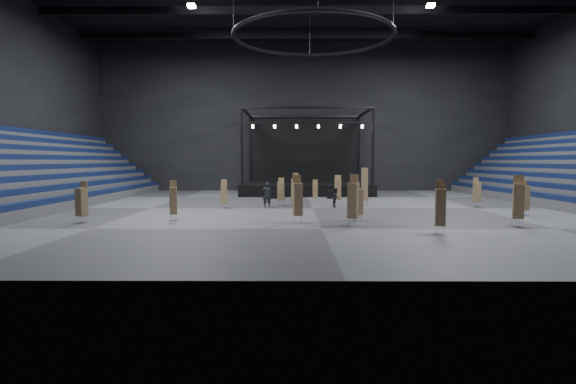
{
  "coord_description": "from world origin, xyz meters",
  "views": [
    {
      "loc": [
        -1.69,
        -34.47,
        3.67
      ],
      "look_at": [
        -1.88,
        -2.0,
        1.4
      ],
      "focal_mm": 28.0,
      "sensor_mm": 36.0,
      "label": 1
    }
  ],
  "objects_px": {
    "flight_case_mid": "(333,195)",
    "man_center": "(267,195)",
    "chair_stack_0": "(173,200)",
    "crew_member": "(336,198)",
    "chair_stack_14": "(365,187)",
    "chair_stack_6": "(315,190)",
    "flight_case_left": "(275,195)",
    "chair_stack_7": "(358,201)",
    "chair_stack_3": "(82,201)",
    "chair_stack_12": "(295,190)",
    "chair_stack_1": "(518,200)",
    "flight_case_right": "(358,194)",
    "chair_stack_4": "(525,197)",
    "chair_stack_13": "(338,189)",
    "chair_stack_11": "(297,198)",
    "chair_stack_10": "(477,192)",
    "stage": "(306,180)",
    "chair_stack_8": "(281,191)",
    "chair_stack_9": "(353,200)",
    "chair_stack_5": "(440,206)",
    "chair_stack_2": "(224,193)"
  },
  "relations": [
    {
      "from": "chair_stack_0",
      "to": "chair_stack_7",
      "type": "bearing_deg",
      "value": -12.08
    },
    {
      "from": "chair_stack_0",
      "to": "crew_member",
      "type": "bearing_deg",
      "value": 25.12
    },
    {
      "from": "man_center",
      "to": "chair_stack_0",
      "type": "bearing_deg",
      "value": 49.28
    },
    {
      "from": "flight_case_left",
      "to": "chair_stack_13",
      "type": "xyz_separation_m",
      "value": [
        5.45,
        -6.48,
        0.95
      ]
    },
    {
      "from": "chair_stack_5",
      "to": "chair_stack_8",
      "type": "relative_size",
      "value": 1.19
    },
    {
      "from": "chair_stack_12",
      "to": "man_center",
      "type": "distance_m",
      "value": 2.28
    },
    {
      "from": "flight_case_left",
      "to": "chair_stack_14",
      "type": "bearing_deg",
      "value": -44.33
    },
    {
      "from": "chair_stack_10",
      "to": "chair_stack_13",
      "type": "height_order",
      "value": "chair_stack_13"
    },
    {
      "from": "flight_case_left",
      "to": "chair_stack_7",
      "type": "bearing_deg",
      "value": -70.9
    },
    {
      "from": "chair_stack_0",
      "to": "chair_stack_5",
      "type": "height_order",
      "value": "chair_stack_5"
    },
    {
      "from": "flight_case_mid",
      "to": "crew_member",
      "type": "xyz_separation_m",
      "value": [
        -0.55,
        -8.13,
        0.37
      ]
    },
    {
      "from": "chair_stack_1",
      "to": "chair_stack_9",
      "type": "relative_size",
      "value": 0.98
    },
    {
      "from": "chair_stack_7",
      "to": "chair_stack_13",
      "type": "height_order",
      "value": "chair_stack_13"
    },
    {
      "from": "flight_case_right",
      "to": "chair_stack_10",
      "type": "distance_m",
      "value": 11.48
    },
    {
      "from": "flight_case_mid",
      "to": "chair_stack_3",
      "type": "relative_size",
      "value": 0.48
    },
    {
      "from": "flight_case_left",
      "to": "chair_stack_6",
      "type": "height_order",
      "value": "chair_stack_6"
    },
    {
      "from": "flight_case_left",
      "to": "chair_stack_8",
      "type": "xyz_separation_m",
      "value": [
        0.75,
        -6.84,
        0.84
      ]
    },
    {
      "from": "stage",
      "to": "flight_case_left",
      "type": "distance_m",
      "value": 8.02
    },
    {
      "from": "flight_case_mid",
      "to": "chair_stack_11",
      "type": "bearing_deg",
      "value": -102.37
    },
    {
      "from": "chair_stack_13",
      "to": "chair_stack_14",
      "type": "xyz_separation_m",
      "value": [
        2.06,
        -0.86,
        0.26
      ]
    },
    {
      "from": "flight_case_left",
      "to": "chair_stack_1",
      "type": "height_order",
      "value": "chair_stack_1"
    },
    {
      "from": "flight_case_mid",
      "to": "crew_member",
      "type": "height_order",
      "value": "crew_member"
    },
    {
      "from": "man_center",
      "to": "chair_stack_4",
      "type": "bearing_deg",
      "value": 158.55
    },
    {
      "from": "chair_stack_0",
      "to": "flight_case_left",
      "type": "bearing_deg",
      "value": 59.92
    },
    {
      "from": "chair_stack_0",
      "to": "chair_stack_12",
      "type": "bearing_deg",
      "value": 36.23
    },
    {
      "from": "chair_stack_13",
      "to": "crew_member",
      "type": "bearing_deg",
      "value": -95.5
    },
    {
      "from": "flight_case_mid",
      "to": "man_center",
      "type": "bearing_deg",
      "value": -125.85
    },
    {
      "from": "chair_stack_9",
      "to": "chair_stack_12",
      "type": "relative_size",
      "value": 1.08
    },
    {
      "from": "flight_case_right",
      "to": "flight_case_left",
      "type": "bearing_deg",
      "value": -179.25
    },
    {
      "from": "flight_case_left",
      "to": "chair_stack_2",
      "type": "height_order",
      "value": "chair_stack_2"
    },
    {
      "from": "chair_stack_12",
      "to": "man_center",
      "type": "bearing_deg",
      "value": -150.34
    },
    {
      "from": "flight_case_left",
      "to": "chair_stack_7",
      "type": "xyz_separation_m",
      "value": [
        5.63,
        -16.26,
        0.86
      ]
    },
    {
      "from": "stage",
      "to": "chair_stack_6",
      "type": "xyz_separation_m",
      "value": [
        0.49,
        -11.04,
        -0.39
      ]
    },
    {
      "from": "crew_member",
      "to": "chair_stack_3",
      "type": "bearing_deg",
      "value": 132.76
    },
    {
      "from": "crew_member",
      "to": "chair_stack_5",
      "type": "bearing_deg",
      "value": -149.66
    },
    {
      "from": "chair_stack_11",
      "to": "crew_member",
      "type": "distance_m",
      "value": 9.41
    },
    {
      "from": "chair_stack_13",
      "to": "chair_stack_11",
      "type": "bearing_deg",
      "value": -103.09
    },
    {
      "from": "stage",
      "to": "chair_stack_2",
      "type": "xyz_separation_m",
      "value": [
        -6.87,
        -16.07,
        -0.29
      ]
    },
    {
      "from": "chair_stack_1",
      "to": "chair_stack_0",
      "type": "bearing_deg",
      "value": -167.62
    },
    {
      "from": "chair_stack_6",
      "to": "chair_stack_7",
      "type": "relative_size",
      "value": 0.85
    },
    {
      "from": "flight_case_right",
      "to": "chair_stack_4",
      "type": "height_order",
      "value": "chair_stack_4"
    },
    {
      "from": "stage",
      "to": "chair_stack_10",
      "type": "relative_size",
      "value": 5.95
    },
    {
      "from": "chair_stack_8",
      "to": "flight_case_right",
      "type": "bearing_deg",
      "value": 52.36
    },
    {
      "from": "chair_stack_14",
      "to": "chair_stack_6",
      "type": "bearing_deg",
      "value": 145.7
    },
    {
      "from": "chair_stack_4",
      "to": "chair_stack_9",
      "type": "relative_size",
      "value": 0.82
    },
    {
      "from": "chair_stack_3",
      "to": "crew_member",
      "type": "xyz_separation_m",
      "value": [
        15.88,
        9.04,
        -0.52
      ]
    },
    {
      "from": "chair_stack_13",
      "to": "man_center",
      "type": "relative_size",
      "value": 1.24
    },
    {
      "from": "chair_stack_12",
      "to": "chair_stack_6",
      "type": "bearing_deg",
      "value": 83.56
    },
    {
      "from": "chair_stack_10",
      "to": "crew_member",
      "type": "xyz_separation_m",
      "value": [
        -11.24,
        -0.42,
        -0.45
      ]
    },
    {
      "from": "chair_stack_1",
      "to": "chair_stack_6",
      "type": "relative_size",
      "value": 1.44
    }
  ]
}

